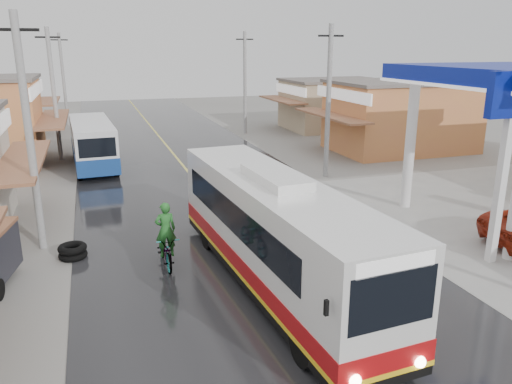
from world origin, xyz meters
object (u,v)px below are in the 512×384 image
(second_bus, at_px, (93,143))
(tyre_stack, at_px, (73,251))
(coach_bus, at_px, (274,232))
(cyclist, at_px, (166,245))

(second_bus, bearing_deg, tyre_stack, -97.01)
(coach_bus, relative_size, cyclist, 5.07)
(tyre_stack, bearing_deg, second_bus, 86.05)
(second_bus, height_order, tyre_stack, second_bus)
(coach_bus, xyz_separation_m, tyre_stack, (-5.79, 3.93, -1.43))
(coach_bus, height_order, cyclist, coach_bus)
(cyclist, relative_size, tyre_stack, 2.33)
(cyclist, distance_m, tyre_stack, 3.37)
(tyre_stack, bearing_deg, coach_bus, -34.19)
(coach_bus, relative_size, second_bus, 1.37)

